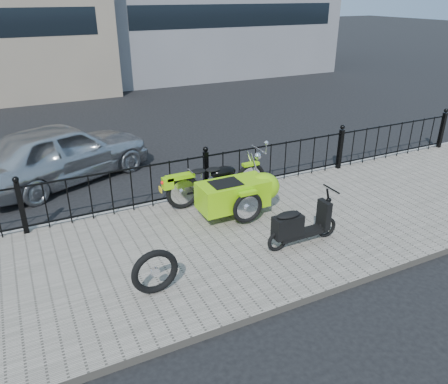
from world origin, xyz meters
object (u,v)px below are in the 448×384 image
spare_tire (155,272)px  scooter (299,226)px  motorcycle_sidecar (238,189)px  sedan_car (62,153)px

spare_tire → scooter: bearing=3.6°
scooter → spare_tire: (-2.54, -0.16, -0.02)m
motorcycle_sidecar → scooter: bearing=-77.6°
scooter → sedan_car: 5.78m
scooter → spare_tire: 2.54m
motorcycle_sidecar → scooter: 1.57m
scooter → sedan_car: bearing=121.8°
sedan_car → motorcycle_sidecar: bearing=-164.1°
motorcycle_sidecar → spare_tire: (-2.20, -1.69, -0.13)m
motorcycle_sidecar → scooter: (0.33, -1.52, -0.11)m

